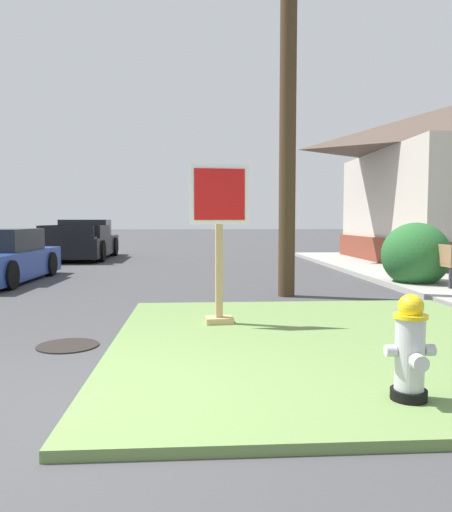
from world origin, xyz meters
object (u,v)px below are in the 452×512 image
object	(u,v)px
fire_hydrant	(410,350)
pickup_truck_black	(82,242)
stop_sign	(219,246)
manhole_cover	(68,346)
street_bench	(439,262)
utility_pole	(288,39)

from	to	relation	value
fire_hydrant	pickup_truck_black	bearing A→B (deg)	110.69
fire_hydrant	stop_sign	bearing A→B (deg)	114.03
manhole_cover	street_bench	world-z (taller)	street_bench
stop_sign	street_bench	xyz separation A→B (m)	(4.75, 3.47, -0.53)
pickup_truck_black	utility_pole	distance (m)	12.21
stop_sign	utility_pole	size ratio (longest dim) A/B	0.23
pickup_truck_black	street_bench	bearing A→B (deg)	-44.46
fire_hydrant	manhole_cover	xyz separation A→B (m)	(-3.09, 2.12, -0.45)
manhole_cover	pickup_truck_black	distance (m)	13.70
stop_sign	pickup_truck_black	distance (m)	13.41
manhole_cover	street_bench	size ratio (longest dim) A/B	0.47
stop_sign	manhole_cover	xyz separation A→B (m)	(-1.79, -0.79, -1.11)
stop_sign	manhole_cover	world-z (taller)	stop_sign
manhole_cover	utility_pole	bearing A→B (deg)	48.33
fire_hydrant	street_bench	size ratio (longest dim) A/B	0.55
pickup_truck_black	utility_pole	bearing A→B (deg)	-58.52
pickup_truck_black	utility_pole	world-z (taller)	utility_pole
manhole_cover	fire_hydrant	bearing A→B (deg)	-34.54
fire_hydrant	street_bench	xyz separation A→B (m)	(3.45, 6.38, 0.12)
stop_sign	pickup_truck_black	size ratio (longest dim) A/B	0.41
fire_hydrant	utility_pole	world-z (taller)	utility_pole
pickup_truck_black	street_bench	size ratio (longest dim) A/B	3.43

